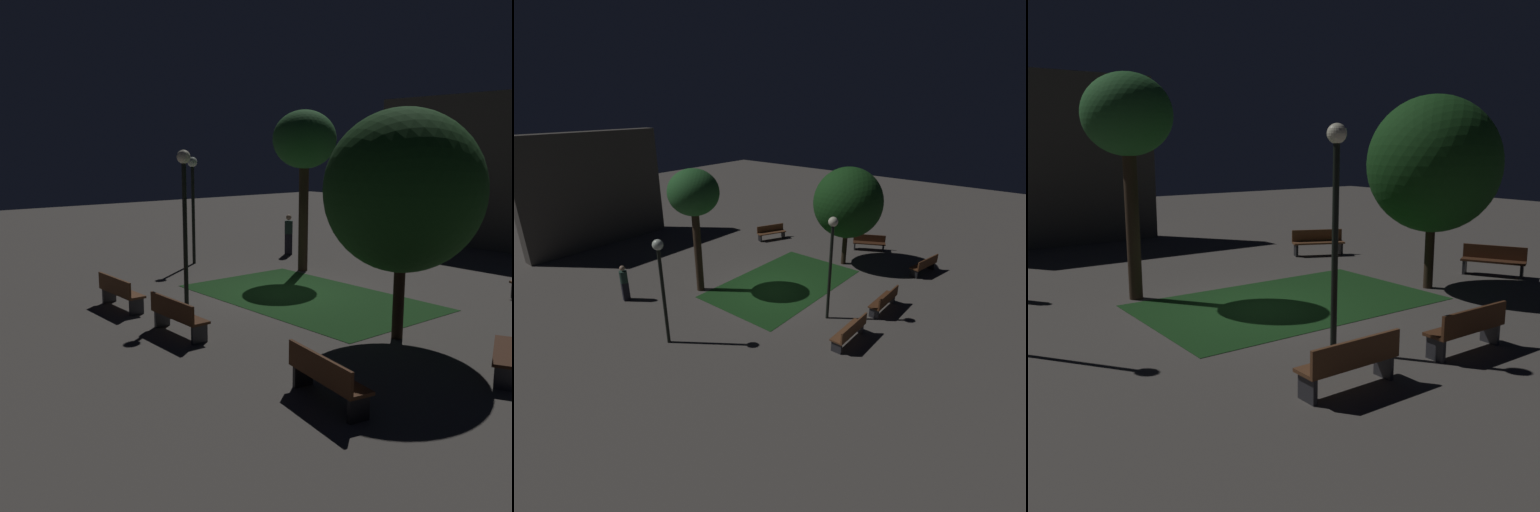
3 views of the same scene
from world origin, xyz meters
The scene contains 12 objects.
ground_plane centered at (0.00, 0.00, 0.00)m, with size 60.00×60.00×0.00m, color #56514C.
grass_lawn centered at (0.81, 0.10, 0.01)m, with size 7.11×4.30×0.01m, color #194219.
bench_lawn_edge centered at (-1.45, -4.65, 0.48)m, with size 1.80×0.48×0.88m.
bench_path_side centered at (1.45, -4.65, 0.48)m, with size 1.80×0.49×0.88m.
bench_front_right centered at (6.17, -4.66, 0.48)m, with size 1.86×0.81×0.88m.
bench_back_row centered at (7.47, -1.04, 0.48)m, with size 1.26×1.82×0.88m.
tree_back_right centered at (-2.09, 2.62, 4.39)m, with size 2.16×2.16×5.49m.
tree_right_canopy centered at (4.74, -0.91, 3.30)m, with size 3.47×3.47×5.08m.
lamp_post_path_center centered at (-0.52, -3.14, 2.87)m, with size 0.36×0.36×4.17m.
lamp_post_plaza_east centered at (-5.54, 0.35, 2.71)m, with size 0.36×0.36×3.91m.
pedestrian centered at (-4.78, 4.36, 0.85)m, with size 0.32×0.32×1.61m.
building_wall_backdrop centered at (-1.82, 11.87, 3.25)m, with size 8.33×0.80×6.49m, color #4C4742.
Camera 1 is at (12.68, -11.38, 4.20)m, focal length 41.50 mm.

